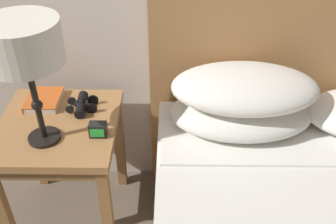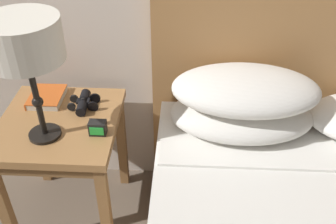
{
  "view_description": "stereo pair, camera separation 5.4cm",
  "coord_description": "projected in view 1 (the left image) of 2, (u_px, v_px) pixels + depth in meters",
  "views": [
    {
      "loc": [
        0.0,
        -0.72,
        1.61
      ],
      "look_at": [
        -0.01,
        0.54,
        0.69
      ],
      "focal_mm": 42.0,
      "sensor_mm": 36.0,
      "label": 1
    },
    {
      "loc": [
        0.06,
        -0.72,
        1.61
      ],
      "look_at": [
        -0.01,
        0.54,
        0.69
      ],
      "focal_mm": 42.0,
      "sensor_mm": 36.0,
      "label": 2
    }
  ],
  "objects": [
    {
      "name": "alarm_clock",
      "position": [
        98.0,
        130.0,
        1.58
      ],
      "size": [
        0.07,
        0.05,
        0.06
      ],
      "color": "black",
      "rests_on": "nightstand"
    },
    {
      "name": "book_on_nightstand",
      "position": [
        43.0,
        100.0,
        1.78
      ],
      "size": [
        0.15,
        0.18,
        0.03
      ],
      "color": "silver",
      "rests_on": "nightstand"
    },
    {
      "name": "binoculars_pair",
      "position": [
        81.0,
        104.0,
        1.74
      ],
      "size": [
        0.14,
        0.16,
        0.05
      ],
      "color": "black",
      "rests_on": "nightstand"
    },
    {
      "name": "nightstand",
      "position": [
        60.0,
        139.0,
        1.72
      ],
      "size": [
        0.51,
        0.53,
        0.59
      ],
      "color": "#AD7A47",
      "rests_on": "ground_plane"
    },
    {
      "name": "table_lamp",
      "position": [
        22.0,
        46.0,
        1.34
      ],
      "size": [
        0.28,
        0.28,
        0.5
      ],
      "color": "black",
      "rests_on": "nightstand"
    }
  ]
}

